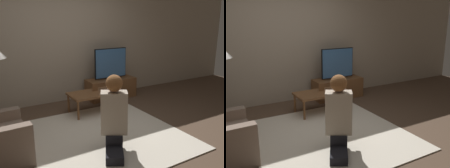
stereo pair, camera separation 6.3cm
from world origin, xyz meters
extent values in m
plane|color=brown|center=(0.00, 0.00, 0.00)|extent=(10.00, 10.00, 0.00)
cube|color=tan|center=(0.00, 1.93, 1.30)|extent=(10.00, 0.06, 2.60)
cube|color=beige|center=(0.00, 0.00, 0.01)|extent=(2.23, 2.27, 0.02)
cube|color=brown|center=(1.05, 1.57, 0.22)|extent=(1.08, 0.45, 0.43)
cube|color=black|center=(1.05, 1.57, 0.45)|extent=(0.26, 0.08, 0.04)
cube|color=black|center=(1.05, 1.58, 0.78)|extent=(0.77, 0.03, 0.64)
cube|color=#38669E|center=(1.05, 1.57, 0.78)|extent=(0.74, 0.04, 0.61)
cube|color=brown|center=(0.30, 0.96, 0.37)|extent=(0.86, 0.54, 0.04)
cylinder|color=brown|center=(-0.09, 0.73, 0.17)|extent=(0.04, 0.04, 0.35)
cylinder|color=brown|center=(0.69, 0.73, 0.17)|extent=(0.04, 0.04, 0.35)
cylinder|color=brown|center=(-0.09, 1.19, 0.17)|extent=(0.04, 0.04, 0.35)
cylinder|color=brown|center=(0.69, 1.19, 0.17)|extent=(0.04, 0.04, 0.35)
cube|color=black|center=(-0.17, -0.60, 0.07)|extent=(0.41, 0.50, 0.11)
cube|color=black|center=(-0.09, -0.45, 0.20)|extent=(0.31, 0.32, 0.14)
cube|color=tan|center=(-0.09, -0.45, 0.54)|extent=(0.39, 0.34, 0.56)
sphere|color=tan|center=(-0.09, -0.45, 0.93)|extent=(0.21, 0.21, 0.21)
sphere|color=brown|center=(-0.10, -0.46, 0.94)|extent=(0.21, 0.21, 0.21)
cube|color=black|center=(0.09, -0.12, 0.57)|extent=(0.13, 0.10, 0.04)
cylinder|color=tan|center=(0.12, -0.28, 0.57)|extent=(0.21, 0.30, 0.07)
cylinder|color=tan|center=(-0.05, -0.18, 0.57)|extent=(0.21, 0.30, 0.07)
cube|color=brown|center=(0.39, 1.04, 0.46)|extent=(0.11, 0.01, 0.15)
camera|label=1|loc=(-1.65, -3.02, 1.73)|focal=40.00mm
camera|label=2|loc=(-1.60, -3.05, 1.73)|focal=40.00mm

